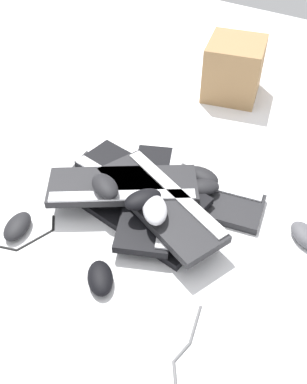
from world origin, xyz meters
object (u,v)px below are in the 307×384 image
mouse_6 (17,226)px  mouse_0 (201,187)px  mouse_3 (100,278)px  keyboard_2 (134,186)px  mouse_7 (105,186)px  mouse_2 (143,199)px  keyboard_1 (191,195)px  keyboard_4 (153,195)px  keyboard_3 (139,182)px  keyboard_5 (123,186)px  keyboard_0 (134,213)px  mouse_1 (306,236)px  mouse_4 (203,176)px  cardboard_box (235,69)px  mouse_5 (155,210)px  keyboard_6 (160,202)px

mouse_6 → mouse_0: bearing=-61.3°
mouse_0 → mouse_3: size_ratio=1.00×
keyboard_2 → mouse_7: 0.16m
mouse_2 → mouse_7: 0.12m
mouse_0 → mouse_2: bearing=22.4°
mouse_2 → keyboard_1: bearing=9.0°
keyboard_2 → keyboard_4: (0.03, 0.09, 0.03)m
keyboard_3 → keyboard_5: keyboard_5 is taller
keyboard_1 → mouse_3: size_ratio=4.18×
keyboard_0 → keyboard_3: 0.11m
keyboard_1 → mouse_1: mouse_1 is taller
keyboard_5 → mouse_6: 0.32m
mouse_1 → mouse_6: same height
keyboard_4 → mouse_7: 0.16m
mouse_4 → cardboard_box: cardboard_box is taller
mouse_5 → mouse_6: bearing=-97.2°
keyboard_5 → mouse_3: bearing=22.4°
keyboard_6 → mouse_2: mouse_2 is taller
mouse_2 → mouse_5: size_ratio=1.00×
keyboard_0 → mouse_5: bearing=71.2°
mouse_5 → keyboard_6: bearing=162.1°
keyboard_6 → mouse_6: keyboard_6 is taller
mouse_4 → mouse_5: mouse_5 is taller
keyboard_6 → mouse_5: bearing=18.2°
keyboard_4 → cardboard_box: 0.71m
mouse_0 → keyboard_1: bearing=-15.0°
keyboard_6 → keyboard_2: bearing=-116.7°
mouse_6 → mouse_7: 0.28m
keyboard_0 → mouse_2: 0.11m
keyboard_3 → keyboard_4: (0.03, 0.07, 0.00)m
mouse_2 → mouse_7: bearing=125.7°
mouse_2 → mouse_4: size_ratio=1.00×
mouse_2 → mouse_3: mouse_2 is taller
keyboard_6 → mouse_0: bearing=155.5°
keyboard_1 → keyboard_5: 0.22m
keyboard_4 → keyboard_5: 0.10m
mouse_1 → mouse_5: (0.21, -0.37, 0.09)m
keyboard_5 → mouse_2: 0.11m
mouse_0 → mouse_7: bearing=1.8°
keyboard_0 → keyboard_5: size_ratio=1.02×
keyboard_5 → mouse_4: bearing=137.7°
mouse_6 → cardboard_box: bearing=-28.8°
mouse_5 → cardboard_box: (-0.81, -0.13, 0.00)m
keyboard_0 → keyboard_2: size_ratio=1.00×
keyboard_1 → cardboard_box: size_ratio=2.07×
keyboard_0 → keyboard_6: 0.10m
mouse_1 → cardboard_box: size_ratio=0.50×
mouse_1 → mouse_6: size_ratio=1.00×
mouse_1 → mouse_5: size_ratio=1.00×
keyboard_2 → keyboard_4: 0.10m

